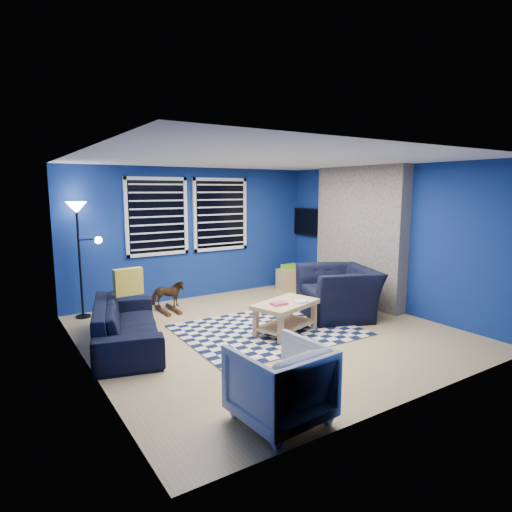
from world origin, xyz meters
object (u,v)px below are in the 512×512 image
at_px(cabinet, 291,278).
at_px(floor_lamp, 79,223).
at_px(rocking_horse, 168,294).
at_px(tv, 310,222).
at_px(sofa, 126,324).
at_px(armchair_big, 338,292).
at_px(coffee_table, 286,311).
at_px(armchair_bent, 280,383).

bearing_deg(cabinet, floor_lamp, 174.72).
bearing_deg(rocking_horse, floor_lamp, 91.20).
height_order(tv, cabinet, tv).
relative_size(sofa, floor_lamp, 1.09).
relative_size(sofa, armchair_big, 1.65).
relative_size(armchair_big, coffee_table, 1.12).
bearing_deg(sofa, armchair_bent, -152.19).
bearing_deg(armchair_big, floor_lamp, -101.46).
height_order(tv, rocking_horse, tv).
height_order(tv, sofa, tv).
relative_size(coffee_table, cabinet, 2.06).
xyz_separation_m(rocking_horse, floor_lamp, (-1.28, 0.45, 1.25)).
height_order(coffee_table, floor_lamp, floor_lamp).
height_order(tv, armchair_big, tv).
xyz_separation_m(armchair_big, coffee_table, (-1.26, -0.24, -0.07)).
bearing_deg(coffee_table, cabinet, 51.18).
bearing_deg(floor_lamp, sofa, -82.48).
bearing_deg(cabinet, tv, -0.82).
relative_size(rocking_horse, floor_lamp, 0.29).
bearing_deg(tv, sofa, -161.87).
height_order(sofa, cabinet, sofa).
xyz_separation_m(coffee_table, cabinet, (1.77, 2.19, -0.11)).
xyz_separation_m(armchair_big, rocking_horse, (-2.29, 1.77, -0.10)).
distance_m(tv, sofa, 4.71).
bearing_deg(floor_lamp, coffee_table, -46.65).
bearing_deg(rocking_horse, cabinet, -65.67).
height_order(armchair_big, coffee_table, armchair_big).
bearing_deg(rocking_horse, tv, -66.12).
distance_m(coffee_table, floor_lamp, 3.58).
xyz_separation_m(tv, rocking_horse, (-3.29, -0.20, -1.10)).
relative_size(sofa, rocking_horse, 3.73).
bearing_deg(coffee_table, sofa, 159.64).
relative_size(tv, coffee_table, 0.90).
distance_m(tv, rocking_horse, 3.48).
bearing_deg(sofa, armchair_big, -84.41).
xyz_separation_m(tv, cabinet, (-0.50, -0.01, -1.16)).
xyz_separation_m(tv, sofa, (-4.35, -1.43, -1.10)).
xyz_separation_m(tv, floor_lamp, (-4.57, 0.25, 0.15)).
xyz_separation_m(tv, coffee_table, (-2.26, -2.20, -1.06)).
height_order(armchair_big, floor_lamp, floor_lamp).
xyz_separation_m(tv, armchair_big, (-1.01, -1.97, -0.99)).
relative_size(armchair_bent, cabinet, 1.47).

